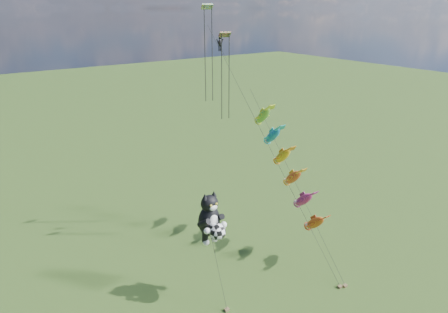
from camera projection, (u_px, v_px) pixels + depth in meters
cat_kite_rig at (211, 220)px, 31.22m from camera, size 2.22×4.03×9.95m
fish_windsock_rig at (288, 167)px, 38.25m from camera, size 1.62×15.94×15.65m
parafoil_rig at (222, 53)px, 36.34m from camera, size 4.14×17.20×24.35m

